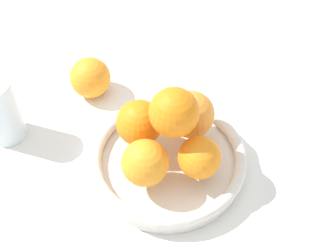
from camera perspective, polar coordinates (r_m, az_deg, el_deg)
ground_plane at (r=0.82m, az=0.00°, el=-5.11°), size 4.00×4.00×0.00m
fruit_bowl at (r=0.80m, az=0.00°, el=-4.23°), size 0.27×0.27×0.04m
orange_pile at (r=0.74m, az=0.11°, el=-0.60°), size 0.17×0.17×0.14m
stray_orange at (r=0.92m, az=-9.46°, el=5.84°), size 0.08×0.08×0.08m
drinking_glass at (r=0.87m, az=-19.81°, el=1.81°), size 0.07×0.07×0.13m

